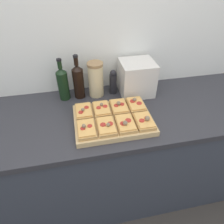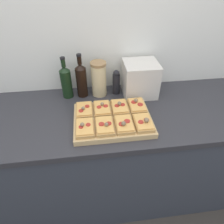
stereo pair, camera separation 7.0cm
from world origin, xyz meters
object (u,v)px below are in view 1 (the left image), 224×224
object	(u,v)px
cutting_board	(113,120)
grain_jar_tall	(96,79)
pepper_mill	(113,82)
olive_oil_bottle	(63,83)
toaster_oven	(137,78)
wine_bottle	(78,81)

from	to	relation	value
cutting_board	grain_jar_tall	xyz separation A→B (m)	(-0.06, 0.32, 0.11)
pepper_mill	olive_oil_bottle	bearing A→B (deg)	180.00
cutting_board	toaster_oven	world-z (taller)	toaster_oven
toaster_oven	olive_oil_bottle	bearing A→B (deg)	176.98
olive_oil_bottle	pepper_mill	distance (m)	0.35
olive_oil_bottle	toaster_oven	size ratio (longest dim) A/B	1.15
cutting_board	olive_oil_bottle	size ratio (longest dim) A/B	1.57
pepper_mill	toaster_oven	distance (m)	0.17
olive_oil_bottle	grain_jar_tall	xyz separation A→B (m)	(0.22, -0.00, 0.00)
olive_oil_bottle	pepper_mill	size ratio (longest dim) A/B	1.61
wine_bottle	toaster_oven	bearing A→B (deg)	-3.79
olive_oil_bottle	pepper_mill	world-z (taller)	olive_oil_bottle
cutting_board	pepper_mill	xyz separation A→B (m)	(0.07, 0.32, 0.07)
cutting_board	toaster_oven	xyz separation A→B (m)	(0.23, 0.29, 0.10)
toaster_oven	cutting_board	bearing A→B (deg)	-128.27
cutting_board	grain_jar_tall	bearing A→B (deg)	99.82
olive_oil_bottle	grain_jar_tall	size ratio (longest dim) A/B	1.19
cutting_board	grain_jar_tall	world-z (taller)	grain_jar_tall
cutting_board	toaster_oven	size ratio (longest dim) A/B	1.81
grain_jar_tall	toaster_oven	xyz separation A→B (m)	(0.28, -0.03, -0.00)
wine_bottle	olive_oil_bottle	bearing A→B (deg)	180.00
olive_oil_bottle	pepper_mill	xyz separation A→B (m)	(0.34, 0.00, -0.03)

